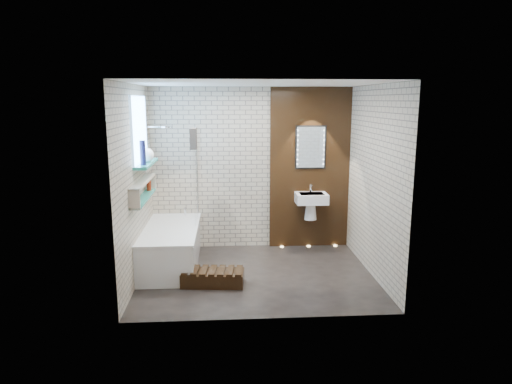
{
  "coord_description": "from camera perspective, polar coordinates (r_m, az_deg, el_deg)",
  "views": [
    {
      "loc": [
        -0.41,
        -5.99,
        2.39
      ],
      "look_at": [
        0.0,
        0.15,
        1.15
      ],
      "focal_mm": 32.02,
      "sensor_mm": 36.0,
      "label": 1
    }
  ],
  "objects": [
    {
      "name": "sill_vases",
      "position": [
        6.43,
        -13.6,
        4.57
      ],
      "size": [
        0.2,
        0.42,
        0.33
      ],
      "color": "black",
      "rests_on": "clerestory_window"
    },
    {
      "name": "led_mirror",
      "position": [
        7.39,
        6.84,
        5.56
      ],
      "size": [
        0.5,
        0.02,
        0.7
      ],
      "color": "black",
      "rests_on": "walnut_panel"
    },
    {
      "name": "bath_screen",
      "position": [
        6.99,
        -7.55,
        2.15
      ],
      "size": [
        0.01,
        0.78,
        1.4
      ],
      "primitive_type": "cube",
      "color": "white",
      "rests_on": "bathtub"
    },
    {
      "name": "walnut_panel",
      "position": [
        7.47,
        6.73,
        2.92
      ],
      "size": [
        1.3,
        0.06,
        2.6
      ],
      "primitive_type": "cube",
      "color": "black",
      "rests_on": "ground"
    },
    {
      "name": "washbasin",
      "position": [
        7.37,
        6.91,
        -1.24
      ],
      "size": [
        0.5,
        0.36,
        0.58
      ],
      "color": "white",
      "rests_on": "walnut_panel"
    },
    {
      "name": "bathtub",
      "position": [
        6.83,
        -10.56,
        -6.72
      ],
      "size": [
        0.79,
        1.74,
        0.7
      ],
      "color": "white",
      "rests_on": "ground"
    },
    {
      "name": "niche_bottles",
      "position": [
        6.63,
        -13.47,
        0.51
      ],
      "size": [
        0.07,
        0.9,
        0.16
      ],
      "color": "#955716",
      "rests_on": "display_niche"
    },
    {
      "name": "towel",
      "position": [
        6.64,
        -7.83,
        6.62
      ],
      "size": [
        0.09,
        0.23,
        0.3
      ],
      "primitive_type": "cube",
      "color": "black",
      "rests_on": "bath_screen"
    },
    {
      "name": "walnut_step",
      "position": [
        6.14,
        -5.41,
        -10.65
      ],
      "size": [
        0.84,
        0.44,
        0.18
      ],
      "primitive_type": "cube",
      "rotation": [
        0.0,
        0.0,
        -0.1
      ],
      "color": "black",
      "rests_on": "ground"
    },
    {
      "name": "floor_uplights",
      "position": [
        7.7,
        6.6,
        -6.73
      ],
      "size": [
        0.96,
        0.06,
        0.01
      ],
      "color": "#FFD899",
      "rests_on": "ground"
    },
    {
      "name": "room_shell",
      "position": [
        6.1,
        0.09,
        1.1
      ],
      "size": [
        3.24,
        3.2,
        2.6
      ],
      "color": "tan",
      "rests_on": "ground"
    },
    {
      "name": "ground",
      "position": [
        6.47,
        0.09,
        -10.31
      ],
      "size": [
        3.2,
        3.2,
        0.0
      ],
      "primitive_type": "plane",
      "color": "black",
      "rests_on": "ground"
    },
    {
      "name": "clerestory_window",
      "position": [
        6.47,
        -14.23,
        6.71
      ],
      "size": [
        0.18,
        1.0,
        0.94
      ],
      "color": "#7FADE0",
      "rests_on": "room_shell"
    },
    {
      "name": "display_niche",
      "position": [
        6.36,
        -13.9,
        0.26
      ],
      "size": [
        0.14,
        1.3,
        0.26
      ],
      "color": "teal",
      "rests_on": "room_shell"
    },
    {
      "name": "shower_head",
      "position": [
        7.01,
        -11.21,
        7.99
      ],
      "size": [
        0.18,
        0.18,
        0.02
      ],
      "primitive_type": "cylinder",
      "color": "silver",
      "rests_on": "room_shell"
    }
  ]
}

